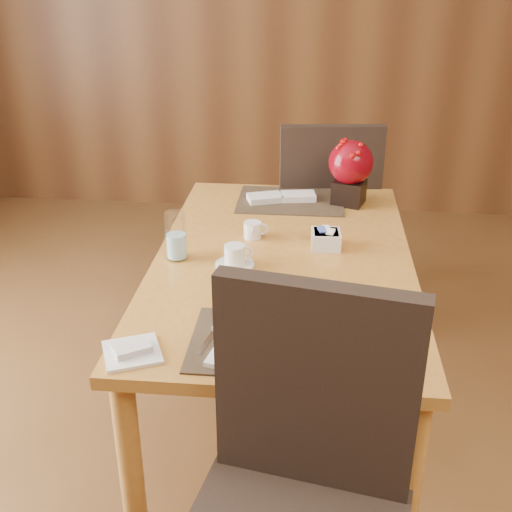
# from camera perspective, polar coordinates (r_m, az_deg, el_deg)

# --- Properties ---
(back_wall) EXTENTS (5.00, 0.02, 2.80)m
(back_wall) POSITION_cam_1_polar(r_m,az_deg,el_deg) (4.45, 4.50, 21.38)
(back_wall) COLOR #583519
(back_wall) RESTS_ON ground
(dining_table) EXTENTS (0.90, 1.50, 0.75)m
(dining_table) POSITION_cam_1_polar(r_m,az_deg,el_deg) (2.30, 2.41, -2.24)
(dining_table) COLOR #BD8134
(dining_table) RESTS_ON ground
(placemat_near) EXTENTS (0.45, 0.33, 0.01)m
(placemat_near) POSITION_cam_1_polar(r_m,az_deg,el_deg) (1.78, 1.44, -7.69)
(placemat_near) COLOR black
(placemat_near) RESTS_ON dining_table
(placemat_far) EXTENTS (0.45, 0.33, 0.01)m
(placemat_far) POSITION_cam_1_polar(r_m,az_deg,el_deg) (2.76, 3.10, 4.93)
(placemat_far) COLOR black
(placemat_far) RESTS_ON dining_table
(soup_setting) EXTENTS (0.36, 0.36, 0.12)m
(soup_setting) POSITION_cam_1_polar(r_m,az_deg,el_deg) (1.73, 1.88, -6.41)
(soup_setting) COLOR white
(soup_setting) RESTS_ON dining_table
(coffee_cup) EXTENTS (0.13, 0.13, 0.08)m
(coffee_cup) POSITION_cam_1_polar(r_m,az_deg,el_deg) (2.18, -1.91, -0.11)
(coffee_cup) COLOR white
(coffee_cup) RESTS_ON dining_table
(water_glass) EXTENTS (0.08, 0.08, 0.17)m
(water_glass) POSITION_cam_1_polar(r_m,az_deg,el_deg) (2.23, -7.13, 1.78)
(water_glass) COLOR silver
(water_glass) RESTS_ON dining_table
(creamer_jug) EXTENTS (0.10, 0.10, 0.06)m
(creamer_jug) POSITION_cam_1_polar(r_m,az_deg,el_deg) (2.40, -0.32, 2.33)
(creamer_jug) COLOR white
(creamer_jug) RESTS_ON dining_table
(sugar_caddy) EXTENTS (0.11, 0.11, 0.06)m
(sugar_caddy) POSITION_cam_1_polar(r_m,az_deg,el_deg) (2.33, 6.23, 1.48)
(sugar_caddy) COLOR white
(sugar_caddy) RESTS_ON dining_table
(berry_decor) EXTENTS (0.19, 0.19, 0.27)m
(berry_decor) POSITION_cam_1_polar(r_m,az_deg,el_deg) (2.71, 8.39, 7.72)
(berry_decor) COLOR black
(berry_decor) RESTS_ON dining_table
(napkins_far) EXTENTS (0.30, 0.16, 0.03)m
(napkins_far) POSITION_cam_1_polar(r_m,az_deg,el_deg) (2.76, 2.50, 5.26)
(napkins_far) COLOR silver
(napkins_far) RESTS_ON dining_table
(bread_plate) EXTENTS (0.19, 0.19, 0.01)m
(bread_plate) POSITION_cam_1_polar(r_m,az_deg,el_deg) (1.77, -10.96, -8.41)
(bread_plate) COLOR white
(bread_plate) RESTS_ON dining_table
(near_chair) EXTENTS (0.59, 0.59, 1.08)m
(near_chair) POSITION_cam_1_polar(r_m,az_deg,el_deg) (1.57, 3.94, -20.18)
(near_chair) COLOR black
(near_chair) RESTS_ON ground
(far_chair) EXTENTS (0.54, 0.54, 1.03)m
(far_chair) POSITION_cam_1_polar(r_m,az_deg,el_deg) (3.12, 6.16, 3.95)
(far_chair) COLOR black
(far_chair) RESTS_ON ground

